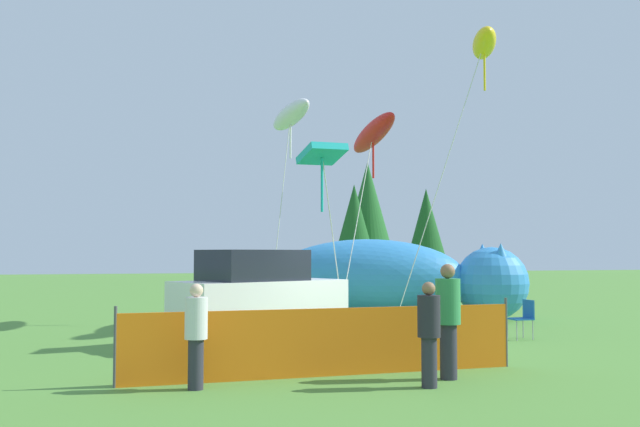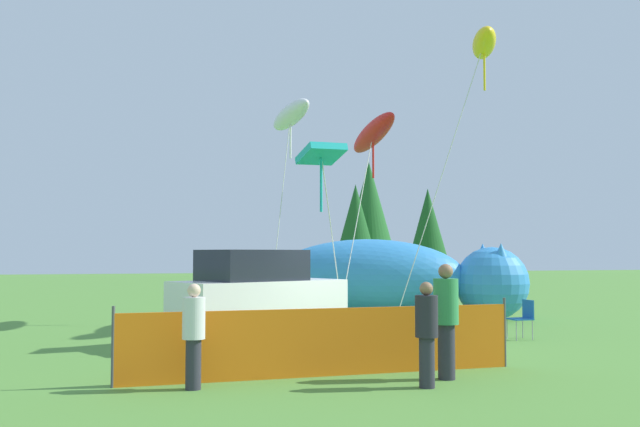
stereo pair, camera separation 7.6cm
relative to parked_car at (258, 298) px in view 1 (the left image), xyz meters
name	(u,v)px [view 1 (the left image)]	position (x,y,z in m)	size (l,w,h in m)	color
ground_plane	(355,349)	(1.85, -1.31, -1.04)	(120.00, 120.00, 0.00)	#548C38
parked_car	(258,298)	(0.00, 0.00, 0.00)	(4.20, 3.07, 2.11)	white
folding_chair	(524,315)	(6.26, -0.78, -0.48)	(0.51, 0.50, 0.93)	#1959A5
inflatable_cat	(392,282)	(5.23, 5.01, 0.11)	(7.97, 4.98, 2.48)	#338CD8
safety_fence	(327,342)	(0.30, -4.38, -0.48)	(6.83, 0.22, 1.23)	orange
spectator_in_black_shirt	(429,330)	(1.49, -5.78, -0.16)	(0.35, 0.35, 1.60)	#2D2D38
spectator_in_white_shirt	(196,332)	(-1.92, -4.94, -0.18)	(0.34, 0.34, 1.58)	#2D2D38
spectator_in_green_shirt	(448,316)	(2.10, -5.20, -0.02)	(0.41, 0.41, 1.86)	#2D2D38
kite_red_lizard	(373,134)	(4.04, 3.44, 4.45)	(2.25, 3.90, 6.14)	silver
kite_teal_diamond	(322,157)	(1.33, -0.57, 3.15)	(1.74, 2.56, 4.48)	silver
kite_white_ghost	(291,116)	(1.91, 4.80, 5.13)	(1.32, 3.07, 6.60)	silver
kite_yellow_hero	(484,45)	(6.48, 1.32, 6.68)	(3.19, 2.00, 8.18)	silver
horizon_tree_east	(426,224)	(19.93, 34.41, 3.28)	(2.94, 2.94, 7.03)	brown
horizon_tree_west	(368,208)	(13.83, 30.80, 4.14)	(3.53, 3.53, 8.43)	brown
horizon_tree_mid	(354,223)	(12.14, 28.76, 3.03)	(2.77, 2.77, 6.62)	brown
horizon_tree_northeast	(350,236)	(13.48, 33.55, 2.29)	(2.27, 2.27, 5.42)	brown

